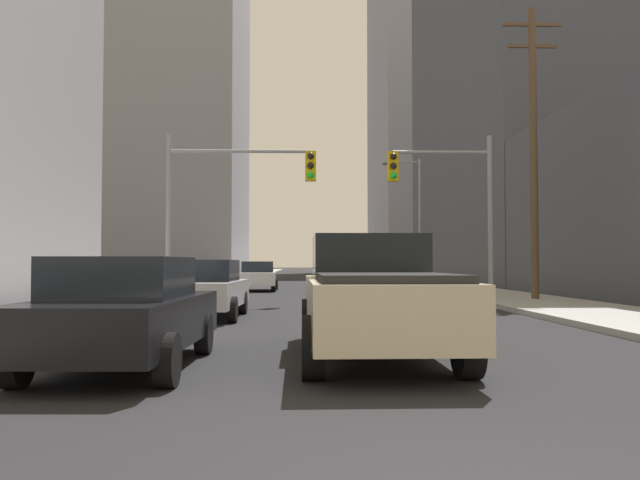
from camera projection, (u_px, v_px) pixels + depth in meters
The scene contains 13 objects.
sidewalk_left at pixel (230, 279), 53.07m from camera, with size 3.86×160.00×0.15m, color #9E9E99.
sidewalk_right at pixel (397, 279), 53.47m from camera, with size 3.86×160.00×0.15m, color #9E9E99.
pickup_truck_beige at pixel (373, 296), 9.70m from camera, with size 2.20×5.42×1.90m.
sedan_black at pixel (124, 312), 8.59m from camera, with size 1.95×4.26×1.52m.
sedan_silver at pixel (205, 289), 16.46m from camera, with size 1.95×4.26×1.52m.
sedan_white at pixel (258, 276), 32.72m from camera, with size 1.96×4.27×1.52m.
traffic_signal_near_left at pixel (234, 187), 22.31m from camera, with size 5.28×0.44×6.00m.
traffic_signal_near_right at pixel (446, 190), 22.52m from camera, with size 3.77×0.44×6.00m.
utility_pole_right at pixel (534, 147), 23.03m from camera, with size 2.20×0.28×10.79m.
street_lamp_right at pixel (414, 210), 36.56m from camera, with size 2.29×0.32×7.50m.
building_left_far_tower at pixel (165, 55), 97.63m from camera, with size 23.79×27.80×67.14m, color #93939E.
building_right_mid_block at pixel (596, 78), 49.11m from camera, with size 23.78×28.32×31.68m, color #4C515B.
building_right_far_highrise at pixel (430, 72), 96.28m from camera, with size 16.30×26.49×61.24m, color #93939E.
Camera 1 is at (-1.01, -3.35, 1.44)m, focal length 35.51 mm.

